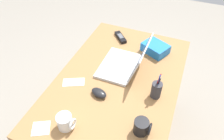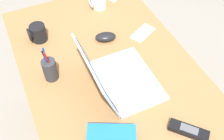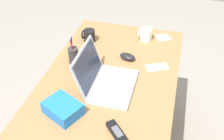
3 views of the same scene
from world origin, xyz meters
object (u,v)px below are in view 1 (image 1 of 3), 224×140
object	(u,v)px
coffee_mug_white	(142,127)
snack_bag	(155,48)
computer_mouse	(99,93)
laptop	(125,63)
coffee_mug_tall	(65,122)
cordless_phone	(120,37)
pen_holder	(156,90)

from	to	relation	value
coffee_mug_white	snack_bag	distance (m)	0.67
computer_mouse	laptop	bearing A→B (deg)	-176.43
laptop	coffee_mug_tall	bearing A→B (deg)	-13.96
laptop	cordless_phone	bearing A→B (deg)	-155.06
coffee_mug_tall	cordless_phone	distance (m)	0.84
computer_mouse	snack_bag	xyz separation A→B (m)	(-0.53, 0.21, 0.01)
snack_bag	coffee_mug_tall	bearing A→B (deg)	-19.64
computer_mouse	pen_holder	distance (m)	0.33
cordless_phone	snack_bag	size ratio (longest dim) A/B	0.79
snack_bag	laptop	bearing A→B (deg)	-30.45
computer_mouse	coffee_mug_white	size ratio (longest dim) A/B	1.17
coffee_mug_tall	computer_mouse	bearing A→B (deg)	164.72
cordless_phone	snack_bag	distance (m)	0.30
cordless_phone	pen_holder	bearing A→B (deg)	39.91
pen_holder	snack_bag	xyz separation A→B (m)	(-0.41, -0.10, -0.02)
laptop	computer_mouse	world-z (taller)	laptop
laptop	coffee_mug_tall	world-z (taller)	laptop
computer_mouse	coffee_mug_tall	bearing A→B (deg)	1.03
coffee_mug_tall	pen_holder	xyz separation A→B (m)	(-0.37, 0.38, 0.01)
coffee_mug_white	coffee_mug_tall	bearing A→B (deg)	-72.42
computer_mouse	coffee_mug_tall	size ratio (longest dim) A/B	1.11
laptop	pen_holder	size ratio (longest dim) A/B	1.78
cordless_phone	pen_holder	world-z (taller)	pen_holder
computer_mouse	coffee_mug_white	bearing A→B (deg)	81.49
laptop	coffee_mug_white	xyz separation A→B (m)	(0.41, 0.24, -0.00)
coffee_mug_tall	pen_holder	bearing A→B (deg)	134.58
coffee_mug_white	pen_holder	xyz separation A→B (m)	(-0.26, 0.01, 0.01)
computer_mouse	snack_bag	size ratio (longest dim) A/B	0.59
computer_mouse	snack_bag	distance (m)	0.57
laptop	coffee_mug_tall	distance (m)	0.55
coffee_mug_white	cordless_phone	distance (m)	0.82
laptop	snack_bag	bearing A→B (deg)	149.55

